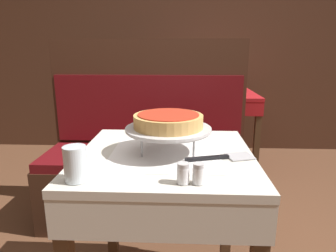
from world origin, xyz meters
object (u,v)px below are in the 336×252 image
at_px(water_glass_near, 75,164).
at_px(pizza_server, 222,157).
at_px(dining_table_front, 166,178).
at_px(deep_dish_pizza, 168,120).
at_px(salt_shaker, 183,173).
at_px(pepper_shaker, 198,174).
at_px(booth_bench, 147,170).
at_px(pizza_pan_stand, 168,130).
at_px(condiment_caddy, 219,90).
at_px(dining_table_rear, 210,101).

bearing_deg(water_glass_near, pizza_server, 24.40).
xyz_separation_m(dining_table_front, deep_dish_pizza, (0.01, 0.00, 0.24)).
xyz_separation_m(dining_table_front, salt_shaker, (0.07, -0.28, 0.14)).
bearing_deg(dining_table_front, salt_shaker, -76.02).
height_order(pizza_server, pepper_shaker, pepper_shaker).
xyz_separation_m(booth_bench, pizza_pan_stand, (0.19, -0.81, 0.52)).
distance_m(deep_dish_pizza, pizza_server, 0.25).
bearing_deg(pizza_pan_stand, dining_table_front, -156.75).
height_order(pizza_pan_stand, water_glass_near, water_glass_near).
distance_m(deep_dish_pizza, condiment_caddy, 1.74).
height_order(water_glass_near, pepper_shaker, water_glass_near).
bearing_deg(deep_dish_pizza, salt_shaker, -78.37).
height_order(dining_table_front, pizza_pan_stand, pizza_pan_stand).
xyz_separation_m(dining_table_front, condiment_caddy, (0.41, 1.69, 0.14)).
relative_size(dining_table_rear, condiment_caddy, 5.60).
height_order(booth_bench, salt_shaker, booth_bench).
height_order(booth_bench, pizza_pan_stand, booth_bench).
bearing_deg(water_glass_near, deep_dish_pizza, 45.31).
height_order(water_glass_near, salt_shaker, water_glass_near).
relative_size(dining_table_front, dining_table_rear, 0.93).
distance_m(pizza_server, condiment_caddy, 1.76).
xyz_separation_m(dining_table_front, water_glass_near, (-0.27, -0.28, 0.17)).
relative_size(pepper_shaker, condiment_caddy, 0.44).
distance_m(booth_bench, pizza_server, 1.05).
height_order(deep_dish_pizza, salt_shaker, deep_dish_pizza).
height_order(dining_table_front, booth_bench, booth_bench).
distance_m(booth_bench, pepper_shaker, 1.22).
bearing_deg(booth_bench, pepper_shaker, -75.02).
xyz_separation_m(deep_dish_pizza, salt_shaker, (0.06, -0.28, -0.10)).
height_order(salt_shaker, pepper_shaker, same).
bearing_deg(pepper_shaker, salt_shaker, 180.00).
height_order(dining_table_front, deep_dish_pizza, deep_dish_pizza).
distance_m(booth_bench, deep_dish_pizza, 1.00).
bearing_deg(water_glass_near, condiment_caddy, 71.05).
bearing_deg(dining_table_front, deep_dish_pizza, 23.25).
bearing_deg(dining_table_front, pizza_server, -14.70).
distance_m(dining_table_front, condiment_caddy, 1.75).
distance_m(water_glass_near, condiment_caddy, 2.08).
xyz_separation_m(booth_bench, water_glass_near, (-0.09, -1.09, 0.48)).
bearing_deg(dining_table_rear, booth_bench, -117.89).
relative_size(pizza_server, condiment_caddy, 1.81).
height_order(deep_dish_pizza, water_glass_near, deep_dish_pizza).
relative_size(pizza_pan_stand, pepper_shaker, 5.20).
bearing_deg(pepper_shaker, water_glass_near, 179.56).
bearing_deg(pepper_shaker, pizza_pan_stand, 110.37).
xyz_separation_m(dining_table_front, dining_table_rear, (0.35, 1.81, 0.01)).
height_order(pizza_pan_stand, condiment_caddy, condiment_caddy).
bearing_deg(dining_table_front, water_glass_near, -134.02).
distance_m(dining_table_front, booth_bench, 0.89).
bearing_deg(deep_dish_pizza, water_glass_near, -134.69).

